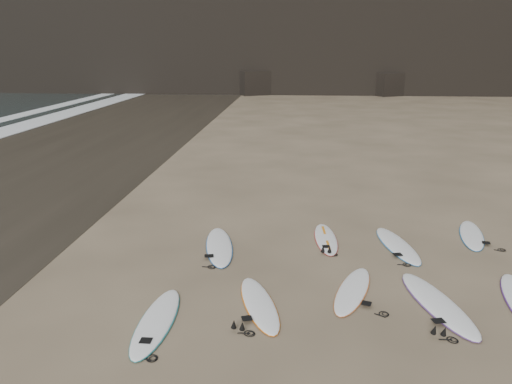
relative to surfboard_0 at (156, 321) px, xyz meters
The scene contains 10 objects.
ground 4.03m from the surfboard_0, 18.45° to the left, with size 240.00×240.00×0.00m, color #897559.
wet_sand 14.54m from the surfboard_0, 129.14° to the left, with size 12.00×200.00×0.01m, color #383026.
surfboard_0 is the anchor object (origin of this frame).
surfboard_1 1.97m from the surfboard_0, 23.29° to the left, with size 0.55×2.30×0.08m, color white.
surfboard_2 3.97m from the surfboard_0, 22.12° to the left, with size 0.54×2.27×0.08m, color white.
surfboard_3 5.36m from the surfboard_0, 11.33° to the left, with size 0.65×2.70×0.10m, color white.
surfboard_5 3.66m from the surfboard_0, 80.37° to the left, with size 0.62×2.60×0.09m, color white.
surfboard_6 5.45m from the surfboard_0, 52.74° to the left, with size 0.53×2.23×0.08m, color white.
surfboard_7 6.46m from the surfboard_0, 38.42° to the left, with size 0.60×2.50×0.09m, color white.
surfboard_8 8.68m from the surfboard_0, 34.37° to the left, with size 0.56×2.31×0.08m, color white.
Camera 1 is at (-1.41, -9.13, 4.80)m, focal length 35.00 mm.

